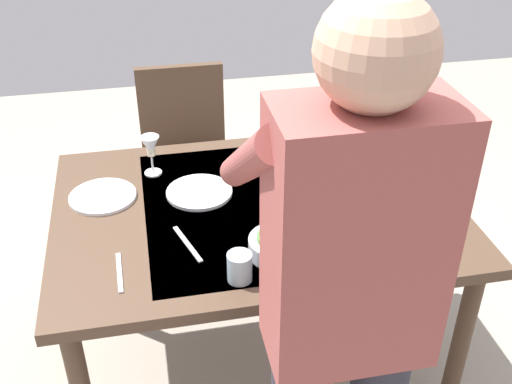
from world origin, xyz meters
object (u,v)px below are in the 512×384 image
side_bowl_salad (278,245)px  chair_near (186,152)px  wine_glass_right (433,193)px  dinner_plate_near (103,196)px  serving_bowl_pasta (306,163)px  water_cup_near_right (344,128)px  wine_glass_left (151,148)px  wine_bottle (368,175)px  person_server (345,313)px  dining_table (256,224)px  water_cup_near_left (240,267)px  dinner_plate_far (199,192)px

side_bowl_salad → chair_near: bearing=-81.3°
wine_glass_right → dinner_plate_near: size_ratio=0.66×
serving_bowl_pasta → dinner_plate_near: 0.74m
side_bowl_salad → dinner_plate_near: 0.67m
wine_glass_right → serving_bowl_pasta: bearing=-51.0°
water_cup_near_right → wine_glass_left: bearing=8.4°
dinner_plate_near → wine_bottle: bearing=166.8°
wine_bottle → dinner_plate_near: size_ratio=1.29×
side_bowl_salad → dinner_plate_near: size_ratio=0.78×
wine_bottle → water_cup_near_right: (-0.07, -0.45, -0.06)m
person_server → wine_glass_right: (-0.48, -0.55, -0.08)m
wine_glass_right → water_cup_near_right: (0.10, -0.59, -0.05)m
wine_bottle → dining_table: bearing=-9.6°
chair_near → water_cup_near_left: 1.27m
wine_glass_right → side_bowl_salad: (0.52, 0.08, -0.07)m
wine_bottle → side_bowl_salad: size_ratio=1.64×
wine_glass_left → water_cup_near_right: 0.78m
person_server → wine_glass_right: 0.74m
chair_near → side_bowl_salad: chair_near is taller
wine_glass_left → wine_glass_right: bearing=151.2°
person_server → dinner_plate_near: 1.07m
wine_glass_left → serving_bowl_pasta: 0.57m
water_cup_near_right → dinner_plate_near: bearing=14.6°
side_bowl_salad → dining_table: bearing=-87.4°
water_cup_near_left → serving_bowl_pasta: size_ratio=0.30×
dinner_plate_near → dinner_plate_far: size_ratio=1.00×
person_server → water_cup_near_left: 0.44m
wine_bottle → side_bowl_salad: 0.42m
wine_glass_left → side_bowl_salad: size_ratio=0.84×
water_cup_near_left → dinner_plate_far: bearing=-83.0°
water_cup_near_right → dinner_plate_far: size_ratio=0.47×
person_server → dinner_plate_far: person_server is taller
water_cup_near_right → serving_bowl_pasta: water_cup_near_right is taller
water_cup_near_right → serving_bowl_pasta: (0.21, 0.21, -0.02)m
dining_table → side_bowl_salad: side_bowl_salad is taller
dining_table → side_bowl_salad: bearing=92.6°
person_server → wine_bottle: size_ratio=5.71×
wine_glass_left → water_cup_near_left: 0.68m
side_bowl_salad → dinner_plate_near: side_bowl_salad is taller
wine_bottle → wine_glass_right: wine_bottle is taller
wine_glass_right → dinner_plate_far: 0.78m
wine_glass_left → dinner_plate_far: bearing=131.2°
dining_table → person_server: person_server is taller
wine_glass_right → serving_bowl_pasta: wine_glass_right is taller
water_cup_near_right → dinner_plate_near: water_cup_near_right is taller
wine_bottle → side_bowl_salad: (0.35, 0.21, -0.08)m
water_cup_near_left → serving_bowl_pasta: bearing=-122.1°
side_bowl_salad → dinner_plate_far: side_bowl_salad is taller
water_cup_near_right → dinner_plate_far: bearing=24.7°
wine_glass_left → dinner_plate_far: wine_glass_left is taller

